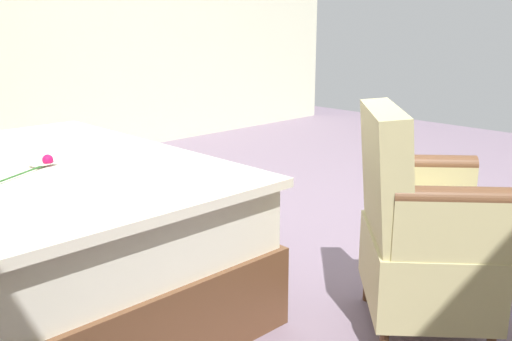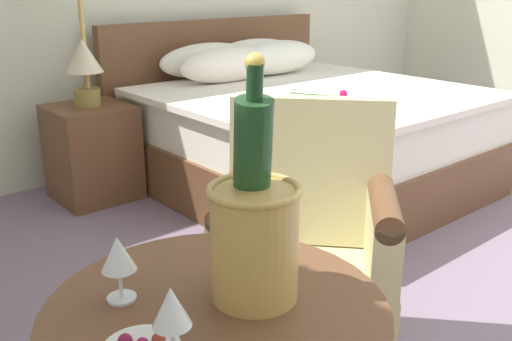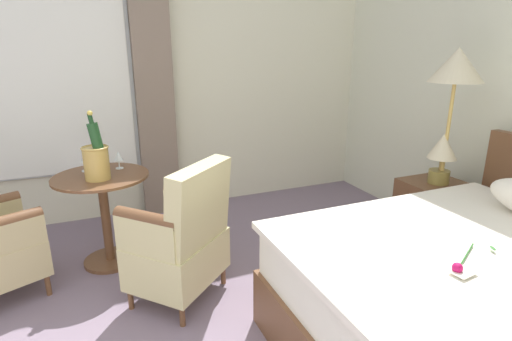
# 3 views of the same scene
# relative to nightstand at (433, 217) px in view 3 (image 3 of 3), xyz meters

# --- Properties ---
(wall_window_side) EXTENTS (0.27, 6.64, 3.08)m
(wall_window_side) POSITION_rel_nightstand_xyz_m (-1.89, -2.84, 1.23)
(wall_window_side) COLOR silver
(wall_window_side) RESTS_ON ground
(nightstand) EXTENTS (0.50, 0.47, 0.61)m
(nightstand) POSITION_rel_nightstand_xyz_m (0.00, 0.00, 0.00)
(nightstand) COLOR brown
(nightstand) RESTS_ON ground
(bedside_lamp) EXTENTS (0.22, 0.22, 0.41)m
(bedside_lamp) POSITION_rel_nightstand_xyz_m (-0.00, 0.00, 0.55)
(bedside_lamp) COLOR olive
(bedside_lamp) RESTS_ON nightstand
(floor_lamp_brass) EXTENTS (0.40, 0.40, 1.66)m
(floor_lamp_brass) POSITION_rel_nightstand_xyz_m (0.01, 0.01, 1.13)
(floor_lamp_brass) COLOR #D6AF5A
(floor_lamp_brass) RESTS_ON ground
(side_table_round) EXTENTS (0.71, 0.71, 0.73)m
(side_table_round) POSITION_rel_nightstand_xyz_m (-0.86, -2.52, 0.16)
(side_table_round) COLOR brown
(side_table_round) RESTS_ON ground
(champagne_bucket) EXTENTS (0.19, 0.19, 0.50)m
(champagne_bucket) POSITION_rel_nightstand_xyz_m (-0.77, -2.53, 0.59)
(champagne_bucket) COLOR tan
(champagne_bucket) RESTS_ON side_table_round
(wine_glass_near_bucket) EXTENTS (0.07, 0.07, 0.14)m
(wine_glass_near_bucket) POSITION_rel_nightstand_xyz_m (-0.99, -2.37, 0.53)
(wine_glass_near_bucket) COLOR white
(wine_glass_near_bucket) RESTS_ON side_table_round
(wine_glass_near_edge) EXTENTS (0.07, 0.07, 0.15)m
(wine_glass_near_edge) POSITION_rel_nightstand_xyz_m (-1.02, -2.61, 0.53)
(wine_glass_near_edge) COLOR white
(wine_glass_near_edge) RESTS_ON side_table_round
(snack_plate) EXTENTS (0.14, 0.14, 0.04)m
(snack_plate) POSITION_rel_nightstand_xyz_m (-1.05, -2.55, 0.44)
(snack_plate) COLOR white
(snack_plate) RESTS_ON side_table_round
(armchair_by_window) EXTENTS (0.78, 0.78, 0.97)m
(armchair_by_window) POSITION_rel_nightstand_xyz_m (-0.16, -2.07, 0.14)
(armchair_by_window) COLOR brown
(armchair_by_window) RESTS_ON ground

